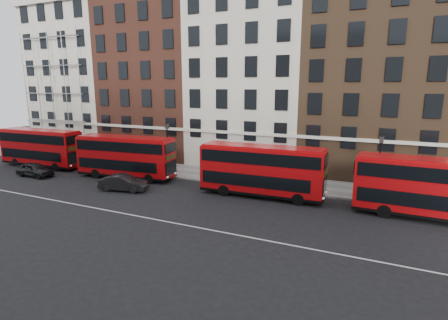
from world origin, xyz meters
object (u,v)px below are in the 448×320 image
at_px(bus_a, 41,147).
at_px(bus_c, 261,170).
at_px(bus_d, 433,188).
at_px(car_front, 123,183).
at_px(car_rear, 35,170).
at_px(bus_b, 125,156).

xyz_separation_m(bus_a, bus_c, (26.02, 0.00, 0.02)).
height_order(bus_c, bus_d, bus_c).
height_order(bus_a, car_front, bus_a).
height_order(bus_d, car_front, bus_d).
distance_m(bus_d, car_rear, 35.20).
height_order(bus_b, car_rear, bus_b).
xyz_separation_m(bus_b, bus_d, (26.20, 0.00, 0.02)).
xyz_separation_m(bus_a, car_front, (14.59, -3.47, -1.57)).
xyz_separation_m(car_rear, car_front, (11.41, -0.12, -0.01)).
bearing_deg(car_front, bus_a, 63.66).
bearing_deg(car_rear, bus_a, 43.03).
distance_m(bus_a, bus_d, 38.19).
distance_m(bus_a, car_rear, 4.87).
height_order(bus_a, bus_c, bus_c).
relative_size(bus_b, bus_c, 0.99).
bearing_deg(bus_c, bus_d, -2.29).
relative_size(bus_a, bus_d, 1.01).
bearing_deg(bus_c, car_rear, -173.98).
bearing_deg(bus_c, bus_b, 177.71).
xyz_separation_m(bus_a, bus_b, (12.00, -0.00, -0.03)).
relative_size(bus_a, bus_b, 1.01).
relative_size(bus_c, car_front, 2.42).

